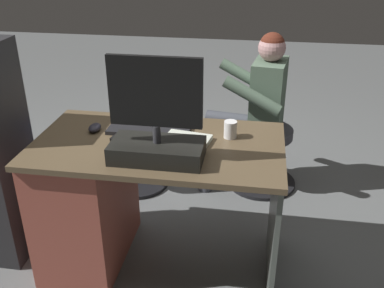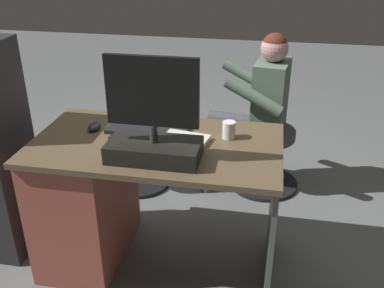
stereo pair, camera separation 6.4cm
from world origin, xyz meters
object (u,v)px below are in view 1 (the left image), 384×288
Objects in this scene: monitor at (157,133)px; keyboard at (149,130)px; office_chair_teddy at (135,151)px; person at (253,102)px; tv_remote at (121,134)px; cup at (230,129)px; desk at (103,196)px; visitor_chair at (263,153)px; teddy_bear at (132,106)px; computer_mouse at (95,128)px.

monitor is 0.32m from keyboard.
office_chair_teddy is 0.43× the size of person.
tv_remote is (0.24, -0.20, -0.12)m from monitor.
desk is at bearing 9.82° from cup.
visitor_chair is (-0.61, -0.81, -0.50)m from keyboard.
cup reaches higher than office_chair_teddy.
monitor is 0.33m from tv_remote.
teddy_bear is (0.40, -0.96, -0.27)m from monitor.
cup is 0.18× the size of visitor_chair.
computer_mouse is 0.73m from teddy_bear.
cup is at bearing 83.21° from person.
keyboard is 2.80× the size of tv_remote.
computer_mouse is 0.26× the size of teddy_bear.
cup reaches higher than computer_mouse.
computer_mouse is at bearing 43.37° from visitor_chair.
cup is at bearing -161.76° from tv_remote.
person reaches higher than teddy_bear.
computer_mouse is (0.39, -0.25, -0.11)m from monitor.
tv_remote is (-0.15, 0.04, -0.01)m from computer_mouse.
monitor reaches higher than computer_mouse.
monitor is 1.00× the size of office_chair_teddy.
teddy_bear is 0.33× the size of person.
desk is 0.37m from computer_mouse.
keyboard is at bearing -68.31° from monitor.
person reaches higher than tv_remote.
computer_mouse is 0.64× the size of tv_remote.
teddy_bear is at bearing 7.56° from person.
keyboard is at bearing 0.02° from cup.
keyboard reaches higher than tv_remote.
person reaches higher than desk.
computer_mouse is (0.04, -0.08, 0.36)m from desk.
monitor is 5.45× the size of cup.
computer_mouse is at bearing 5.91° from keyboard.
teddy_bear is (0.00, -0.01, 0.34)m from office_chair_teddy.
tv_remote is (0.13, 0.07, -0.00)m from keyboard.
person is at bearing -96.79° from cup.
cup is at bearing -170.18° from desk.
person is (-0.79, -0.82, -0.12)m from computer_mouse.
cup is at bearing -138.12° from monitor.
monitor is 0.98× the size of visitor_chair.
teddy_bear is at bearing -66.92° from keyboard.
monitor reaches higher than desk.
person is at bearing -171.51° from office_chair_teddy.
tv_remote is at bearing 28.98° from keyboard.
tv_remote is 0.32× the size of office_chair_teddy.
cup is 0.18× the size of office_chair_teddy.
desk is 14.07× the size of cup.
office_chair_teddy is (0.06, -0.78, -0.14)m from desk.
tv_remote is 0.41× the size of teddy_bear.
tv_remote is at bearing -40.97° from monitor.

